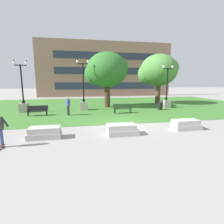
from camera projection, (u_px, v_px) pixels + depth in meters
ground_plane at (122, 124)px, 12.84m from camera, size 140.00×140.00×0.00m
grass_lawn at (103, 106)px, 22.50m from camera, size 40.00×20.00×0.02m
concrete_block_center at (45, 133)px, 9.69m from camera, size 1.80×0.90×0.64m
concrete_block_left at (122, 130)px, 10.30m from camera, size 1.82×0.90×0.64m
concrete_block_right at (186, 125)px, 11.47m from camera, size 1.80×0.90×0.64m
park_bench_near_left at (38, 110)px, 16.00m from camera, size 1.80×0.54×0.90m
park_bench_near_right at (122, 108)px, 17.23m from camera, size 1.81×0.56×0.90m
lamp_post_right at (166, 99)px, 20.68m from camera, size 1.32×0.80×5.03m
lamp_post_center at (84, 100)px, 19.00m from camera, size 1.32×0.80×5.42m
lamp_post_left at (24, 102)px, 17.57m from camera, size 1.32×0.80×5.14m
tree_near_right at (107, 70)px, 20.65m from camera, size 5.05×4.81×6.50m
tree_near_left at (158, 71)px, 23.79m from camera, size 5.25×5.00×6.73m
trash_bin at (160, 105)px, 19.19m from camera, size 0.49×0.49×0.96m
person_bystander_near_lawn at (68, 105)px, 16.03m from camera, size 0.43×0.58×1.71m
building_facade_distant at (107, 69)px, 36.10m from camera, size 27.87×1.03×11.13m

